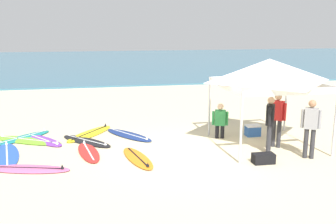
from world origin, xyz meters
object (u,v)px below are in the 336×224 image
surfboard_navy (129,135)px  person_black (270,121)px  surfboard_purple (43,140)px  person_green (220,119)px  surfboard_red (89,152)px  cooler_box (253,130)px  surfboard_lime (28,140)px  surfboard_black (87,141)px  person_red (277,116)px  surfboard_pink (28,169)px  surfboard_teal (24,137)px  surfboard_yellow (90,133)px  gear_bag_near_tent (263,158)px  surfboard_orange (138,158)px  canopy_tent (269,71)px  person_grey (311,125)px  surfboard_blue (7,155)px

surfboard_navy → person_black: bearing=-33.9°
surfboard_purple → person_green: (5.86, -0.80, 0.62)m
surfboard_red → cooler_box: 5.64m
surfboard_purple → surfboard_lime: 0.50m
surfboard_black → person_red: size_ratio=1.18×
surfboard_pink → surfboard_red: (1.57, 1.09, 0.00)m
surfboard_black → surfboard_teal: 2.25m
surfboard_purple → surfboard_teal: (-0.67, 0.46, -0.00)m
surfboard_red → cooler_box: cooler_box is taller
surfboard_red → surfboard_lime: size_ratio=0.82×
surfboard_lime → surfboard_pink: bearing=-81.5°
surfboard_yellow → gear_bag_near_tent: bearing=-39.6°
surfboard_orange → canopy_tent: bearing=7.4°
person_grey → surfboard_red: bearing=164.8°
surfboard_navy → person_grey: 5.93m
person_grey → person_red: size_ratio=1.00×
surfboard_pink → surfboard_lime: bearing=98.5°
canopy_tent → cooler_box: canopy_tent is taller
surfboard_purple → person_green: size_ratio=1.66×
surfboard_pink → surfboard_blue: size_ratio=0.95×
surfboard_pink → surfboard_purple: bearing=88.1°
surfboard_lime → surfboard_blue: bearing=-104.8°
person_black → cooler_box: (0.30, 1.82, -0.79)m
surfboard_red → surfboard_blue: (-2.34, 0.21, -0.00)m
surfboard_pink → surfboard_yellow: bearing=63.0°
surfboard_teal → person_grey: person_grey is taller
person_red → surfboard_navy: bearing=154.1°
canopy_tent → surfboard_yellow: canopy_tent is taller
surfboard_black → surfboard_teal: size_ratio=1.08×
surfboard_black → canopy_tent: bearing=-14.3°
surfboard_teal → cooler_box: cooler_box is taller
canopy_tent → surfboard_yellow: bearing=157.0°
surfboard_blue → surfboard_black: 2.47m
person_green → cooler_box: size_ratio=2.40×
surfboard_orange → surfboard_black: (-1.45, 1.98, -0.00)m
person_green → surfboard_orange: bearing=-152.3°
surfboard_yellow → surfboard_blue: 3.02m
person_grey → person_black: 1.13m
surfboard_black → surfboard_purple: bearing=164.4°
surfboard_yellow → surfboard_teal: 2.19m
surfboard_yellow → surfboard_lime: bearing=-167.6°
canopy_tent → surfboard_navy: size_ratio=1.36×
person_red → surfboard_teal: bearing=162.2°
surfboard_red → surfboard_navy: (1.37, 1.60, -0.00)m
surfboard_lime → gear_bag_near_tent: 7.57m
surfboard_pink → surfboard_teal: 3.15m
gear_bag_near_tent → cooler_box: size_ratio=1.20×
canopy_tent → person_red: canopy_tent is taller
surfboard_orange → cooler_box: size_ratio=4.25×
surfboard_yellow → canopy_tent: bearing=-23.0°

